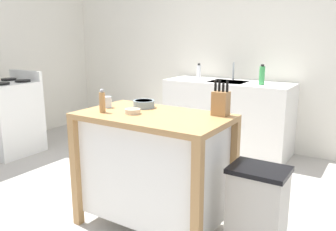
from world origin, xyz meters
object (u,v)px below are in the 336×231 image
object	(u,v)px
knife_block	(221,103)
bowl_ceramic_wide	(133,111)
bottle_hand_soap	(262,75)
kitchen_island	(154,165)
bowl_ceramic_small	(144,104)
bottle_dish_soap	(199,72)
stove	(9,117)
sink_faucet	(233,71)
trash_bin	(257,213)
drinking_cup	(107,102)
pepper_grinder	(102,101)

from	to	relation	value
knife_block	bowl_ceramic_wide	distance (m)	0.63
knife_block	bottle_hand_soap	size ratio (longest dim) A/B	1.08
kitchen_island	bottle_hand_soap	size ratio (longest dim) A/B	4.69
kitchen_island	bottle_hand_soap	xyz separation A→B (m)	(0.18, 1.90, 0.49)
bowl_ceramic_small	bottle_dish_soap	distance (m)	1.89
knife_block	stove	xyz separation A→B (m)	(-2.90, 0.25, -0.52)
bowl_ceramic_wide	sink_faucet	world-z (taller)	sink_faucet
knife_block	bottle_dish_soap	distance (m)	2.07
trash_bin	sink_faucet	distance (m)	2.44
drinking_cup	pepper_grinder	world-z (taller)	pepper_grinder
pepper_grinder	sink_faucet	bearing A→B (deg)	87.78
pepper_grinder	bowl_ceramic_small	bearing A→B (deg)	63.37
drinking_cup	trash_bin	xyz separation A→B (m)	(1.22, 0.03, -0.61)
pepper_grinder	kitchen_island	bearing A→B (deg)	24.32
bowl_ceramic_wide	bottle_dish_soap	bearing A→B (deg)	104.54
sink_faucet	stove	bearing A→B (deg)	-143.28
bottle_hand_soap	stove	size ratio (longest dim) A/B	0.23
drinking_cup	pepper_grinder	xyz separation A→B (m)	(0.09, -0.15, 0.04)
kitchen_island	trash_bin	xyz separation A→B (m)	(0.79, 0.03, -0.18)
sink_faucet	bottle_hand_soap	size ratio (longest dim) A/B	0.95
pepper_grinder	bottle_hand_soap	world-z (taller)	bottle_hand_soap
knife_block	pepper_grinder	world-z (taller)	knife_block
stove	knife_block	bearing A→B (deg)	-4.94
pepper_grinder	sink_faucet	size ratio (longest dim) A/B	0.80
drinking_cup	bottle_dish_soap	world-z (taller)	bottle_dish_soap
pepper_grinder	bottle_dish_soap	bearing A→B (deg)	98.50
kitchen_island	sink_faucet	distance (m)	2.20
kitchen_island	bowl_ceramic_wide	distance (m)	0.43
bowl_ceramic_wide	trash_bin	size ratio (longest dim) A/B	0.18
bottle_hand_soap	sink_faucet	bearing A→B (deg)	152.47
stove	sink_faucet	bearing A→B (deg)	36.72
stove	trash_bin	bearing A→B (deg)	-7.74
kitchen_island	sink_faucet	size ratio (longest dim) A/B	4.96
bottle_hand_soap	kitchen_island	bearing A→B (deg)	-95.41
drinking_cup	trash_bin	distance (m)	1.36
knife_block	bowl_ceramic_small	world-z (taller)	knife_block
bowl_ceramic_small	stove	distance (m)	2.36
knife_block	stove	distance (m)	2.96
drinking_cup	bottle_hand_soap	xyz separation A→B (m)	(0.62, 1.90, 0.06)
pepper_grinder	stove	xyz separation A→B (m)	(-2.14, 0.62, -0.52)
drinking_cup	stove	size ratio (longest dim) A/B	0.09
trash_bin	bottle_dish_soap	bearing A→B (deg)	126.56
bowl_ceramic_wide	pepper_grinder	xyz separation A→B (m)	(-0.21, -0.08, 0.06)
bottle_hand_soap	stove	bearing A→B (deg)	-151.67
knife_block	bowl_ceramic_small	xyz separation A→B (m)	(-0.62, -0.07, -0.06)
kitchen_island	bowl_ceramic_wide	bearing A→B (deg)	-151.10
pepper_grinder	bottle_hand_soap	distance (m)	2.12
knife_block	trash_bin	size ratio (longest dim) A/B	0.40
kitchen_island	stove	distance (m)	2.52
stove	bottle_dish_soap	bearing A→B (deg)	39.68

